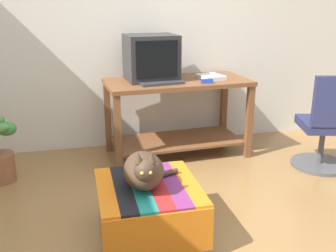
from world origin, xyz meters
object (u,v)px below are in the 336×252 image
at_px(keyboard, 162,83).
at_px(book, 211,77).
at_px(desk, 177,104).
at_px(tv_monitor, 151,58).
at_px(stapler, 207,81).
at_px(ottoman_with_blanket, 149,211).
at_px(office_chair, 326,129).
at_px(cat, 144,170).

bearing_deg(keyboard, book, 5.67).
bearing_deg(book, desk, 164.34).
height_order(tv_monitor, book, tv_monitor).
xyz_separation_m(desk, stapler, (0.23, -0.21, 0.26)).
distance_m(keyboard, ottoman_with_blanket, 1.38).
height_order(office_chair, stapler, office_chair).
relative_size(keyboard, book, 1.65).
bearing_deg(tv_monitor, desk, -19.28).
distance_m(office_chair, stapler, 1.16).
height_order(ottoman_with_blanket, cat, cat).
relative_size(cat, stapler, 3.65).
distance_m(desk, office_chair, 1.39).
bearing_deg(office_chair, stapler, -9.40).
distance_m(desk, book, 0.42).
xyz_separation_m(book, office_chair, (0.89, -0.64, -0.39)).
bearing_deg(ottoman_with_blanket, office_chair, 21.67).
relative_size(tv_monitor, office_chair, 0.56).
height_order(tv_monitor, stapler, tv_monitor).
distance_m(ottoman_with_blanket, stapler, 1.51).
height_order(keyboard, ottoman_with_blanket, keyboard).
bearing_deg(cat, stapler, 60.63).
height_order(book, office_chair, office_chair).
bearing_deg(office_chair, desk, -13.58).
xyz_separation_m(keyboard, office_chair, (1.41, -0.50, -0.39)).
distance_m(keyboard, book, 0.54).
bearing_deg(book, ottoman_with_blanket, -134.25).
xyz_separation_m(ottoman_with_blanket, stapler, (0.77, 1.15, 0.60)).
relative_size(keyboard, ottoman_with_blanket, 0.58).
xyz_separation_m(keyboard, stapler, (0.42, -0.05, 0.01)).
bearing_deg(stapler, tv_monitor, 65.12).
bearing_deg(desk, cat, -116.52).
height_order(keyboard, cat, keyboard).
relative_size(book, cat, 0.60).
bearing_deg(cat, office_chair, 26.94).
relative_size(office_chair, stapler, 8.09).
bearing_deg(cat, book, 61.39).
bearing_deg(tv_monitor, stapler, -34.81).
bearing_deg(keyboard, tv_monitor, 93.65).
relative_size(ottoman_with_blanket, cat, 1.71).
height_order(book, stapler, same).
bearing_deg(desk, office_chair, -32.50).
height_order(keyboard, book, book).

